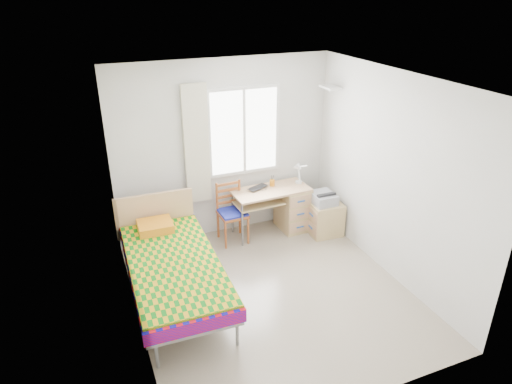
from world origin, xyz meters
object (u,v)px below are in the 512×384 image
desk (288,206)px  chair (232,209)px  bed (172,264)px  cabinet (325,218)px  printer (323,198)px

desk → chair: 0.91m
desk → bed: bearing=-156.1°
desk → cabinet: size_ratio=2.31×
cabinet → printer: bearing=138.8°
bed → chair: bearing=44.2°
cabinet → printer: 0.34m
cabinet → desk: bearing=145.8°
chair → desk: bearing=-4.2°
chair → cabinet: size_ratio=1.77×
bed → desk: size_ratio=1.91×
bed → cabinet: bed is taller
bed → cabinet: size_ratio=4.41×
desk → printer: size_ratio=3.08×
chair → printer: (1.32, -0.34, 0.09)m
bed → printer: (2.43, 0.68, 0.13)m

